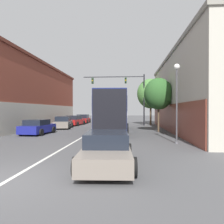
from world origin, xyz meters
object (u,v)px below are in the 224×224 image
bus (112,110)px  parked_car_left_far (38,127)px  street_tree_far (151,94)px  street_tree_near (158,94)px  hatchback_foreground (107,150)px  parked_car_left_mid (83,119)px  traffic_signal_gantry (126,89)px  parked_car_left_near (63,123)px  parked_car_left_distant (75,121)px  street_lamp (177,93)px

bus → parked_car_left_far: 7.24m
street_tree_far → street_tree_near: bearing=-91.4°
hatchback_foreground → parked_car_left_mid: (-6.58, 26.58, 0.06)m
hatchback_foreground → traffic_signal_gantry: 22.31m
street_tree_near → street_tree_far: 10.15m
parked_car_left_near → parked_car_left_distant: (-0.01, 5.18, -0.02)m
parked_car_left_distant → traffic_signal_gantry: 8.37m
parked_car_left_near → traffic_signal_gantry: traffic_signal_gantry is taller
street_lamp → parked_car_left_mid: bearing=116.4°
traffic_signal_gantry → street_tree_near: (3.19, -8.84, -1.41)m
bus → traffic_signal_gantry: 8.90m
parked_car_left_near → street_lamp: bearing=-143.2°
parked_car_left_mid → parked_car_left_near: bearing=178.0°
parked_car_left_near → street_lamp: size_ratio=0.87×
traffic_signal_gantry → street_lamp: bearing=-78.3°
parked_car_left_mid → parked_car_left_distant: size_ratio=0.93×
traffic_signal_gantry → street_tree_near: bearing=-70.1°
parked_car_left_distant → street_tree_far: 11.34m
bus → street_tree_near: 4.78m
bus → traffic_signal_gantry: traffic_signal_gantry is taller
hatchback_foreground → parked_car_left_far: parked_car_left_far is taller
hatchback_foreground → street_tree_far: (3.89, 23.13, 3.82)m
parked_car_left_near → parked_car_left_mid: (0.05, 10.42, 0.00)m
parked_car_left_far → traffic_signal_gantry: (7.51, 11.69, 4.44)m
parked_car_left_mid → street_lamp: (10.37, -20.91, 2.48)m
parked_car_left_near → parked_car_left_distant: size_ratio=0.92×
parked_car_left_mid → street_lamp: bearing=-155.3°
parked_car_left_distant → street_lamp: (10.43, -15.67, 2.50)m
traffic_signal_gantry → bus: bearing=-98.9°
bus → street_tree_far: bearing=-28.8°
parked_car_left_far → parked_car_left_distant: size_ratio=0.85×
bus → parked_car_left_distant: size_ratio=2.60×
parked_car_left_distant → traffic_signal_gantry: (7.10, 0.51, 4.41)m
hatchback_foreground → street_lamp: (3.79, 5.67, 2.54)m
traffic_signal_gantry → parked_car_left_distant: bearing=-175.9°
traffic_signal_gantry → hatchback_foreground: bearing=-91.2°
bus → parked_car_left_distant: (-5.81, 7.77, -1.43)m
parked_car_left_mid → street_tree_near: (10.23, -13.57, 2.98)m
traffic_signal_gantry → street_tree_far: size_ratio=1.29×
parked_car_left_far → traffic_signal_gantry: size_ratio=0.47×
hatchback_foreground → street_tree_far: size_ratio=0.69×
parked_car_left_far → street_tree_near: bearing=-71.2°
street_lamp → traffic_signal_gantry: bearing=101.7°
bus → hatchback_foreground: size_ratio=2.68×
parked_car_left_far → street_lamp: 12.01m
street_tree_near → parked_car_left_far: bearing=-165.1°
bus → traffic_signal_gantry: (1.29, 8.28, 2.98)m
parked_car_left_mid → parked_car_left_far: parked_car_left_mid is taller
street_tree_near → bus: bearing=172.9°
bus → street_tree_near: size_ratio=2.34×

